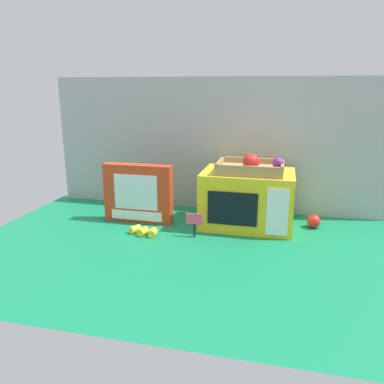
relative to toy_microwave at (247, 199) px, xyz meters
The scene contains 8 objects.
ground_plane 0.23m from the toy_microwave, behind, with size 1.70×1.70×0.00m, color #147A4C.
display_back_panel 0.35m from the toy_microwave, 131.75° to the left, with size 1.61×0.03×0.64m, color #A0A3A8.
toy_microwave is the anchor object (origin of this frame).
food_groups_crate 0.15m from the toy_microwave, 56.57° to the right, with size 0.27×0.20×0.09m.
cookie_set_box 0.48m from the toy_microwave, behind, with size 0.31×0.06×0.26m.
price_sign 0.27m from the toy_microwave, 134.82° to the right, with size 0.07×0.01×0.10m.
loose_toy_banana 0.47m from the toy_microwave, 151.52° to the right, with size 0.13×0.07×0.03m.
loose_toy_apple 0.30m from the toy_microwave, ahead, with size 0.06×0.06×0.06m, color red.
Camera 1 is at (0.33, -1.58, 0.59)m, focal length 35.89 mm.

